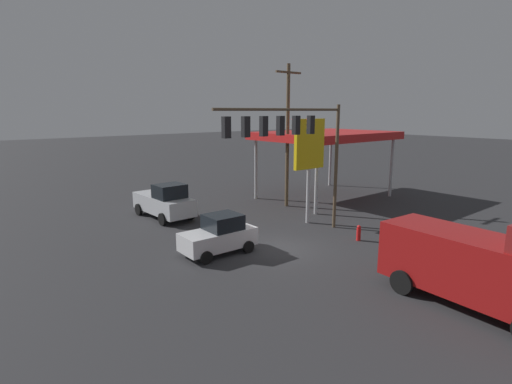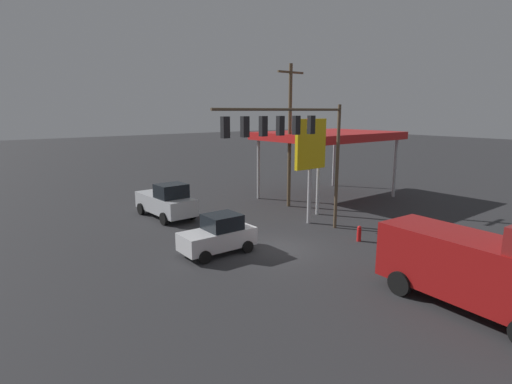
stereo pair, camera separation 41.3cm
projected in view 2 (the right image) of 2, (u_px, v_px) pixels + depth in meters
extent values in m
plane|color=#2D2D30|center=(280.00, 249.00, 20.83)|extent=(200.00, 200.00, 0.00)
cylinder|color=brown|center=(337.00, 168.00, 23.89)|extent=(0.20, 0.20, 7.45)
cylinder|color=brown|center=(284.00, 109.00, 20.52)|extent=(8.79, 0.14, 0.14)
cube|color=black|center=(311.00, 125.00, 21.94)|extent=(0.36, 0.28, 1.00)
sphere|color=#FF4141|center=(309.00, 119.00, 22.02)|extent=(0.22, 0.22, 0.22)
sphere|color=#392305|center=(309.00, 125.00, 22.08)|extent=(0.22, 0.22, 0.22)
sphere|color=black|center=(309.00, 130.00, 22.14)|extent=(0.22, 0.22, 0.22)
cube|color=black|center=(296.00, 125.00, 21.24)|extent=(0.36, 0.28, 1.00)
sphere|color=#FF4141|center=(294.00, 119.00, 21.33)|extent=(0.22, 0.22, 0.22)
sphere|color=#392305|center=(294.00, 125.00, 21.39)|extent=(0.22, 0.22, 0.22)
sphere|color=black|center=(294.00, 131.00, 21.45)|extent=(0.22, 0.22, 0.22)
cube|color=black|center=(280.00, 126.00, 20.55)|extent=(0.36, 0.28, 1.00)
sphere|color=#FF4141|center=(278.00, 120.00, 20.63)|extent=(0.22, 0.22, 0.22)
sphere|color=#392305|center=(278.00, 126.00, 20.69)|extent=(0.22, 0.22, 0.22)
sphere|color=black|center=(278.00, 131.00, 20.75)|extent=(0.22, 0.22, 0.22)
cube|color=black|center=(263.00, 126.00, 19.85)|extent=(0.36, 0.28, 1.00)
sphere|color=#FF4141|center=(261.00, 120.00, 19.93)|extent=(0.22, 0.22, 0.22)
sphere|color=#392305|center=(261.00, 126.00, 19.99)|extent=(0.22, 0.22, 0.22)
sphere|color=black|center=(261.00, 132.00, 20.05)|extent=(0.22, 0.22, 0.22)
cube|color=black|center=(245.00, 127.00, 19.15)|extent=(0.36, 0.28, 1.00)
sphere|color=#FF4141|center=(243.00, 120.00, 19.23)|extent=(0.22, 0.22, 0.22)
sphere|color=#392305|center=(243.00, 127.00, 19.29)|extent=(0.22, 0.22, 0.22)
sphere|color=black|center=(243.00, 133.00, 19.35)|extent=(0.22, 0.22, 0.22)
cube|color=black|center=(225.00, 127.00, 18.45)|extent=(0.36, 0.28, 1.00)
sphere|color=#FF4141|center=(223.00, 121.00, 18.53)|extent=(0.22, 0.22, 0.22)
sphere|color=#392305|center=(223.00, 127.00, 18.59)|extent=(0.22, 0.22, 0.22)
sphere|color=black|center=(223.00, 134.00, 18.65)|extent=(0.22, 0.22, 0.22)
cylinder|color=brown|center=(290.00, 137.00, 29.15)|extent=(0.26, 0.26, 10.36)
cube|color=brown|center=(291.00, 72.00, 28.24)|extent=(2.40, 0.14, 0.14)
cube|color=red|center=(329.00, 136.00, 32.14)|extent=(10.47, 7.73, 0.60)
cube|color=red|center=(295.00, 133.00, 35.12)|extent=(10.47, 0.06, 0.36)
cylinder|color=#B7B7BC|center=(334.00, 161.00, 38.02)|extent=(0.24, 0.24, 4.82)
cylinder|color=#B7B7BC|center=(258.00, 169.00, 32.36)|extent=(0.24, 0.24, 4.82)
cylinder|color=#B7B7BC|center=(395.00, 168.00, 33.01)|extent=(0.24, 0.24, 4.82)
cylinder|color=#B7B7BC|center=(318.00, 180.00, 27.35)|extent=(0.24, 0.24, 4.82)
cylinder|color=#B7B7BC|center=(310.00, 172.00, 25.00)|extent=(0.24, 0.24, 6.61)
cube|color=yellow|center=(311.00, 144.00, 24.64)|extent=(2.47, 0.24, 3.09)
cube|color=black|center=(309.00, 144.00, 24.74)|extent=(1.73, 0.04, 1.08)
cube|color=maroon|center=(475.00, 268.00, 14.19)|extent=(2.75, 6.94, 2.20)
cylinder|color=black|center=(434.00, 270.00, 16.85)|extent=(0.28, 0.97, 0.96)
cylinder|color=black|center=(399.00, 283.00, 15.54)|extent=(0.28, 0.97, 0.96)
cube|color=silver|center=(165.00, 203.00, 26.94)|extent=(2.14, 5.25, 1.10)
cube|color=black|center=(171.00, 191.00, 26.06)|extent=(1.88, 1.65, 0.90)
cylinder|color=black|center=(192.00, 214.00, 26.42)|extent=(0.24, 0.81, 0.80)
cylinder|color=black|center=(164.00, 219.00, 25.13)|extent=(0.24, 0.81, 0.80)
cylinder|color=black|center=(167.00, 205.00, 28.96)|extent=(0.24, 0.81, 0.80)
cylinder|color=black|center=(141.00, 209.00, 27.67)|extent=(0.24, 0.81, 0.80)
cube|color=silver|center=(217.00, 239.00, 20.10)|extent=(3.84, 1.80, 0.90)
cube|color=black|center=(222.00, 222.00, 20.12)|extent=(1.74, 1.61, 0.76)
cylinder|color=black|center=(205.00, 257.00, 18.78)|extent=(0.63, 0.24, 0.62)
cylinder|color=black|center=(188.00, 247.00, 20.15)|extent=(0.63, 0.24, 0.62)
cylinder|color=black|center=(247.00, 247.00, 20.24)|extent=(0.63, 0.24, 0.62)
cylinder|color=black|center=(229.00, 238.00, 21.60)|extent=(0.63, 0.24, 0.62)
cylinder|color=red|center=(359.00, 235.00, 22.02)|extent=(0.24, 0.24, 0.70)
sphere|color=red|center=(359.00, 228.00, 21.94)|extent=(0.22, 0.22, 0.22)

